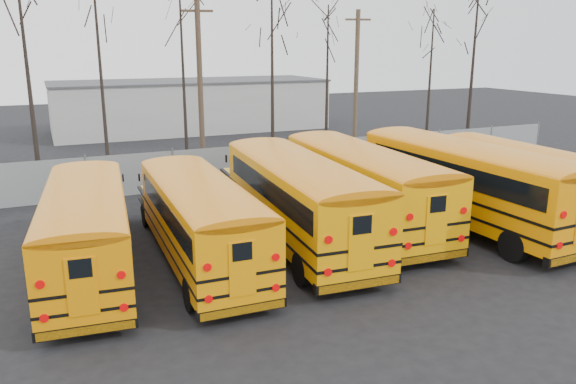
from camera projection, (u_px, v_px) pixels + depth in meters
name	position (u px, v px, depth m)	size (l,w,h in m)	color
ground	(376.00, 262.00, 18.55)	(120.00, 120.00, 0.00)	black
fence	(250.00, 164.00, 28.92)	(40.00, 0.04, 2.00)	gray
distant_building	(191.00, 106.00, 47.14)	(22.00, 8.00, 4.00)	#ADACA8
bus_a	(86.00, 223.00, 17.11)	(3.38, 10.45, 2.88)	black
bus_b	(199.00, 213.00, 18.04)	(2.65, 10.41, 2.90)	black
bus_c	(296.00, 192.00, 19.92)	(3.44, 11.61, 3.21)	black
bus_d	(360.00, 179.00, 21.90)	(3.26, 11.54, 3.20)	black
bus_e	(463.00, 176.00, 21.93)	(3.22, 12.14, 3.37)	black
bus_f	(522.00, 171.00, 24.19)	(2.55, 10.22, 2.85)	black
utility_pole_left	(200.00, 86.00, 30.33)	(1.65, 0.44, 9.30)	#443527
utility_pole_right	(356.00, 82.00, 35.63)	(1.59, 0.53, 9.08)	#4F3E2D
tree_1	(27.00, 67.00, 27.45)	(0.26, 0.26, 11.79)	black
tree_2	(99.00, 58.00, 26.61)	(0.26, 0.26, 12.72)	black
tree_3	(183.00, 64.00, 30.08)	(0.26, 0.26, 11.90)	black
tree_4	(272.00, 69.00, 30.42)	(0.26, 0.26, 11.36)	black
tree_5	(327.00, 82.00, 35.53)	(0.26, 0.26, 9.35)	black
tree_6	(430.00, 83.00, 35.99)	(0.26, 0.26, 9.13)	black
tree_7	(473.00, 63.00, 37.05)	(0.26, 0.26, 11.56)	black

